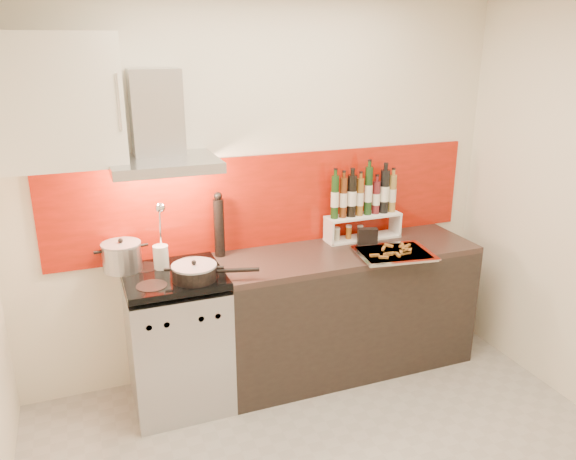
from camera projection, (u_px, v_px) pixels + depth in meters
name	position (u px, v px, depth m)	size (l,w,h in m)	color
back_wall	(264.00, 190.00, 3.82)	(3.40, 0.02, 2.60)	silver
backsplash	(272.00, 201.00, 3.85)	(3.00, 0.02, 0.64)	maroon
range_stove	(178.00, 341.00, 3.59)	(0.60, 0.60, 0.91)	#B7B7BA
counter	(346.00, 309.00, 4.00)	(1.80, 0.60, 0.90)	black
range_hood	(160.00, 134.00, 3.30)	(0.62, 0.50, 0.61)	#B7B7BA
upper_cabinet	(55.00, 101.00, 3.04)	(0.70, 0.35, 0.72)	white
stock_pot	(122.00, 256.00, 3.46)	(0.24, 0.24, 0.21)	#B7B7BA
saute_pan	(196.00, 272.00, 3.33)	(0.51, 0.27, 0.12)	black
utensil_jar	(161.00, 250.00, 3.47)	(0.09, 0.14, 0.45)	silver
pepper_mill	(219.00, 225.00, 3.68)	(0.07, 0.07, 0.44)	black
step_shelf	(364.00, 205.00, 3.99)	(0.56, 0.15, 0.53)	white
caddy_box	(367.00, 236.00, 3.93)	(0.14, 0.06, 0.12)	black
baking_tray	(394.00, 253.00, 3.74)	(0.55, 0.45, 0.03)	silver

